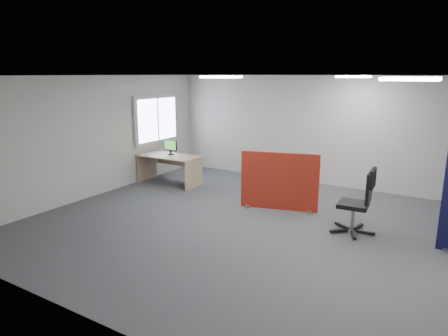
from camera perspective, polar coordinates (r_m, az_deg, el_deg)
The scene contains 11 objects.
floor at distance 7.21m, azimuth 7.83°, elevation -9.05°, with size 9.00×9.00×0.00m, color #53555B.
ceiling at distance 6.68m, azimuth 8.57°, elevation 12.92°, with size 9.00×7.00×0.02m, color white.
wall_back at distance 10.09m, azimuth 16.10°, elevation 4.93°, with size 9.00×0.02×2.70m, color silver.
wall_front at distance 3.96m, azimuth -12.45°, elevation -7.37°, with size 9.00×0.02×2.70m, color silver.
wall_left at distance 9.50m, azimuth -17.68°, elevation 4.33°, with size 0.02×7.00×2.70m, color silver.
window at distance 10.83m, azimuth -9.54°, elevation 6.88°, with size 0.06×1.70×1.30m.
ceiling_lights at distance 7.19m, azimuth 13.19°, elevation 12.50°, with size 4.10×4.10×0.04m.
red_divider at distance 8.20m, azimuth 7.90°, elevation -1.98°, with size 1.55×0.46×1.19m.
second_desk at distance 10.19m, azimuth -7.67°, elevation 0.84°, with size 1.56×0.78×0.73m.
monitor_second at distance 10.21m, azimuth -7.64°, elevation 3.06°, with size 0.41×0.18×0.37m.
office_chair at distance 7.25m, azimuth 19.00°, elevation -4.03°, with size 0.75×0.77×1.16m.
Camera 1 is at (2.60, -6.15, 2.73)m, focal length 32.00 mm.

